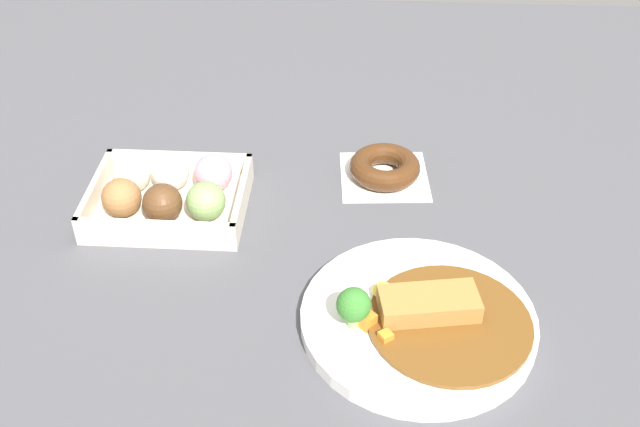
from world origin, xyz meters
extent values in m
plane|color=#4C4C51|center=(0.00, 0.00, 0.00)|extent=(1.60, 1.60, 0.00)
cylinder|color=white|center=(0.16, -0.15, 0.01)|extent=(0.27, 0.27, 0.02)
cylinder|color=brown|center=(0.19, -0.17, 0.02)|extent=(0.19, 0.19, 0.01)
cube|color=#A87538|center=(0.17, -0.15, 0.04)|extent=(0.12, 0.07, 0.02)
cylinder|color=white|center=(0.12, -0.13, 0.02)|extent=(0.06, 0.06, 0.00)
ellipsoid|color=yellow|center=(0.12, -0.13, 0.03)|extent=(0.03, 0.03, 0.01)
cylinder|color=#8CB766|center=(0.08, -0.18, 0.03)|extent=(0.01, 0.01, 0.02)
sphere|color=#387A2D|center=(0.08, -0.18, 0.05)|extent=(0.04, 0.04, 0.04)
cube|color=orange|center=(0.10, -0.18, 0.03)|extent=(0.03, 0.03, 0.02)
cube|color=orange|center=(0.12, -0.20, 0.02)|extent=(0.02, 0.02, 0.01)
cube|color=beige|center=(-0.18, 0.05, 0.01)|extent=(0.21, 0.17, 0.01)
cube|color=beige|center=(-0.28, 0.05, 0.03)|extent=(0.01, 0.17, 0.03)
cube|color=beige|center=(-0.07, 0.05, 0.03)|extent=(0.01, 0.17, 0.03)
cube|color=beige|center=(-0.18, -0.03, 0.03)|extent=(0.21, 0.01, 0.03)
cube|color=beige|center=(-0.18, 0.13, 0.03)|extent=(0.21, 0.01, 0.03)
sphere|color=#9E6B3D|center=(-0.23, 0.02, 0.04)|extent=(0.05, 0.05, 0.05)
sphere|color=brown|center=(-0.17, 0.01, 0.04)|extent=(0.05, 0.05, 0.05)
sphere|color=#84A860|center=(-0.12, 0.02, 0.04)|extent=(0.05, 0.05, 0.05)
sphere|color=#EFE5C6|center=(-0.23, 0.07, 0.04)|extent=(0.05, 0.05, 0.05)
sphere|color=silver|center=(-0.18, 0.08, 0.04)|extent=(0.05, 0.05, 0.05)
sphere|color=pink|center=(-0.12, 0.08, 0.04)|extent=(0.05, 0.05, 0.05)
cube|color=white|center=(0.12, 0.14, 0.00)|extent=(0.14, 0.14, 0.00)
torus|color=#4C2B14|center=(0.12, 0.14, 0.02)|extent=(0.10, 0.10, 0.03)
camera|label=1|loc=(0.08, -0.77, 0.65)|focal=42.42mm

